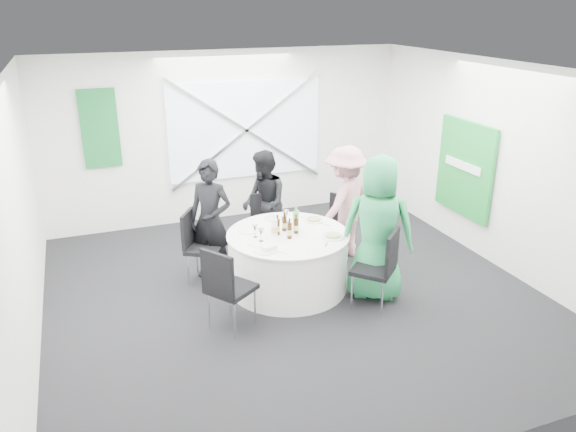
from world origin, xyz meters
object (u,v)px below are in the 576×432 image
object	(u,v)px
chair_back	(266,220)
chair_back_right	(337,221)
person_woman_pink	(345,203)
person_man_back	(264,203)
person_woman_green	(378,229)
chair_front_right	(381,263)
chair_front_left	(225,283)
green_water_bottle	(296,221)
person_man_back_left	(211,220)
banquet_table	(288,261)
clear_water_bottle	(274,228)
chair_back_left	(197,241)

from	to	relation	value
chair_back	chair_back_right	xyz separation A→B (m)	(0.96, -0.39, -0.01)
person_woman_pink	person_man_back	bearing A→B (deg)	-57.37
chair_back_right	person_woman_green	bearing A→B (deg)	-37.96
chair_front_right	chair_front_left	xyz separation A→B (m)	(-1.86, 0.17, -0.00)
person_woman_green	green_water_bottle	xyz separation A→B (m)	(-0.81, 0.68, -0.04)
chair_front_right	person_man_back_left	distance (m)	2.29
chair_back_right	green_water_bottle	bearing A→B (deg)	-89.68
banquet_table	clear_water_bottle	bearing A→B (deg)	-175.76
chair_back_right	person_woman_green	size ratio (longest dim) A/B	0.49
person_man_back	person_woman_pink	size ratio (longest dim) A/B	0.93
clear_water_bottle	person_woman_pink	bearing A→B (deg)	25.36
person_woman_green	person_man_back_left	bearing A→B (deg)	-3.18
person_man_back	green_water_bottle	bearing A→B (deg)	7.35
banquet_table	chair_front_right	xyz separation A→B (m)	(0.85, -0.88, 0.22)
chair_back_right	clear_water_bottle	distance (m)	1.46
chair_back_left	chair_front_right	world-z (taller)	chair_front_right
person_man_back_left	person_man_back	size ratio (longest dim) A/B	1.06
chair_back_right	chair_front_left	size ratio (longest dim) A/B	0.88
chair_back_left	chair_front_right	distance (m)	2.40
chair_front_right	person_woman_pink	bearing A→B (deg)	-143.43
person_man_back_left	person_man_back	distance (m)	1.04
person_woman_green	green_water_bottle	size ratio (longest dim) A/B	6.06
chair_front_right	person_woman_pink	distance (m)	1.51
chair_back_right	person_woman_pink	bearing A→B (deg)	-5.58
banquet_table	person_man_back_left	world-z (taller)	person_man_back_left
chair_back_right	person_woman_pink	world-z (taller)	person_woman_pink
chair_back_right	chair_front_left	distance (m)	2.49
chair_front_left	person_man_back_left	size ratio (longest dim) A/B	0.62
chair_back_left	chair_back_right	size ratio (longest dim) A/B	1.08
chair_front_left	person_woman_pink	bearing A→B (deg)	-93.34
clear_water_bottle	chair_front_left	bearing A→B (deg)	-139.69
chair_back	person_woman_pink	xyz separation A→B (m)	(1.02, -0.50, 0.29)
chair_back	person_woman_pink	distance (m)	1.17
chair_front_right	person_man_back	xyz separation A→B (m)	(-0.78, 2.04, 0.17)
chair_back	person_man_back	xyz separation A→B (m)	(-0.00, 0.07, 0.24)
person_man_back	chair_back_right	bearing A→B (deg)	68.18
chair_back_left	clear_water_bottle	xyz separation A→B (m)	(0.85, -0.62, 0.30)
chair_back	green_water_bottle	bearing A→B (deg)	-82.19
clear_water_bottle	chair_front_right	bearing A→B (deg)	-39.90
banquet_table	clear_water_bottle	world-z (taller)	clear_water_bottle
person_woman_pink	banquet_table	bearing A→B (deg)	-0.00
chair_back_left	person_man_back	size ratio (longest dim) A/B	0.63
person_man_back	green_water_bottle	world-z (taller)	person_man_back
person_woman_green	clear_water_bottle	xyz separation A→B (m)	(-1.14, 0.57, -0.04)
chair_back_right	person_man_back_left	size ratio (longest dim) A/B	0.55
chair_back_right	person_woman_green	xyz separation A→B (m)	(-0.09, -1.29, 0.39)
person_woman_green	clear_water_bottle	size ratio (longest dim) A/B	6.34
banquet_table	green_water_bottle	xyz separation A→B (m)	(0.14, 0.09, 0.50)
green_water_bottle	clear_water_bottle	world-z (taller)	green_water_bottle
person_woman_pink	clear_water_bottle	bearing A→B (deg)	-3.13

